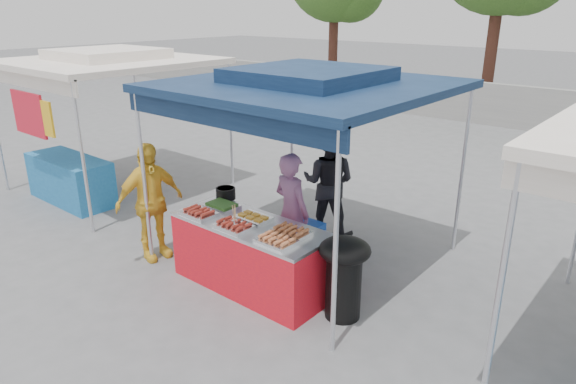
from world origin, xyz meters
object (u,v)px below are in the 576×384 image
Objects in this scene: wok_burner at (344,271)px; vendor_woman at (291,212)px; cooking_pot at (226,193)px; customer_person at (150,202)px; vendor_table at (251,255)px; helper_man at (329,183)px.

wok_burner is 0.61× the size of vendor_woman.
customer_person is (-0.76, -0.68, -0.11)m from cooking_pot.
cooking_pot is at bearing 28.70° from vendor_woman.
cooking_pot is at bearing 154.85° from vendor_table.
wok_burner is 0.58× the size of helper_man.
wok_burner is 2.23m from helper_man.
wok_burner is 2.87m from customer_person.
helper_man is (0.63, 1.48, -0.10)m from cooking_pot.
vendor_woman is (-1.18, 0.53, 0.22)m from wok_burner.
vendor_table is at bearing -25.15° from cooking_pot.
helper_man is at bearing -23.36° from customer_person.
vendor_table is 1.66m from customer_person.
customer_person is (-2.82, -0.47, 0.25)m from wok_burner.
cooking_pot reaches higher than vendor_table.
helper_man reaches higher than vendor_table.
vendor_table is at bearing 94.45° from vendor_woman.
wok_burner is at bearing 110.16° from helper_man.
wok_burner is at bearing -71.10° from customer_person.
customer_person is at bearing -169.67° from vendor_table.
vendor_table is 2.09× the size of wok_burner.
helper_man reaches higher than wok_burner.
vendor_woman is (0.88, 0.32, -0.14)m from cooking_pot.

